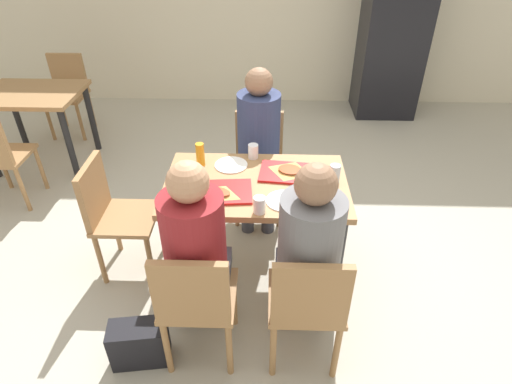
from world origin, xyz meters
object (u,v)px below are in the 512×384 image
at_px(chair_near_right, 307,302).
at_px(condiment_bottle, 200,155).
at_px(plastic_cup_b, 259,205).
at_px(person_in_brown_jacket, 309,248).
at_px(main_table, 256,196).
at_px(background_chair_far, 68,88).
at_px(person_far_side, 259,138).
at_px(plastic_cup_c, 184,170).
at_px(foil_bundle, 177,176).
at_px(drink_fridge, 393,33).
at_px(person_in_red, 196,246).
at_px(soda_can, 335,174).
at_px(pizza_slice_a, 219,192).
at_px(handbag, 139,343).
at_px(chair_left_end, 113,210).
at_px(paper_plate_center, 231,165).
at_px(plastic_cup_a, 253,151).
at_px(pizza_slice_b, 290,170).
at_px(chair_near_left, 196,299).
at_px(background_table, 34,105).
at_px(tray_red_near, 222,192).
at_px(tray_red_far, 288,173).
at_px(paper_plate_near_edge, 284,201).
at_px(chair_far_side, 259,157).

distance_m(chair_near_right, condiment_bottle, 1.20).
bearing_deg(plastic_cup_b, person_in_brown_jacket, -48.92).
bearing_deg(main_table, background_chair_far, 134.41).
height_order(person_far_side, plastic_cup_c, person_far_side).
distance_m(person_in_brown_jacket, foil_bundle, 0.98).
xyz_separation_m(person_far_side, drink_fridge, (1.49, 2.25, 0.20)).
xyz_separation_m(person_in_red, foil_bundle, (-0.20, 0.59, 0.05)).
relative_size(person_in_brown_jacket, condiment_bottle, 7.91).
xyz_separation_m(soda_can, drink_fridge, (1.00, 2.83, 0.14)).
distance_m(pizza_slice_a, handbag, 0.97).
relative_size(chair_left_end, person_in_brown_jacket, 0.68).
xyz_separation_m(paper_plate_center, plastic_cup_a, (0.14, 0.11, 0.05)).
bearing_deg(person_far_side, pizza_slice_b, -66.36).
xyz_separation_m(person_in_brown_jacket, drink_fridge, (1.20, 3.45, 0.20)).
bearing_deg(chair_near_left, background_table, 130.15).
distance_m(tray_red_near, background_table, 2.51).
height_order(paper_plate_center, background_table, paper_plate_center).
distance_m(tray_red_far, background_chair_far, 3.15).
bearing_deg(main_table, drink_fridge, 62.45).
xyz_separation_m(chair_left_end, tray_red_far, (1.16, 0.11, 0.25)).
distance_m(chair_near_right, chair_left_end, 1.45).
relative_size(paper_plate_near_edge, plastic_cup_b, 2.20).
bearing_deg(pizza_slice_b, background_table, 150.35).
relative_size(pizza_slice_b, handbag, 0.82).
xyz_separation_m(chair_far_side, chair_left_end, (-0.96, -0.75, 0.00)).
height_order(chair_near_right, chair_far_side, same).
height_order(chair_far_side, tray_red_far, chair_far_side).
bearing_deg(condiment_bottle, tray_red_near, -62.00).
bearing_deg(plastic_cup_b, drink_fridge, 65.21).
distance_m(chair_near_left, background_chair_far, 3.47).
bearing_deg(pizza_slice_b, handbag, -134.34).
xyz_separation_m(paper_plate_center, pizza_slice_b, (0.39, -0.09, 0.02)).
distance_m(foil_bundle, background_chair_far, 2.78).
bearing_deg(plastic_cup_a, pizza_slice_a, -112.13).
distance_m(pizza_slice_a, background_table, 2.52).
relative_size(chair_far_side, background_table, 0.95).
bearing_deg(person_in_red, foil_bundle, 108.98).
bearing_deg(drink_fridge, plastic_cup_a, -120.80).
bearing_deg(person_in_brown_jacket, handbag, -170.41).
distance_m(main_table, condiment_bottle, 0.46).
relative_size(plastic_cup_c, soda_can, 0.82).
xyz_separation_m(person_in_red, drink_fridge, (1.78, 3.45, 0.20)).
xyz_separation_m(plastic_cup_b, background_table, (-2.17, 1.76, -0.18)).
distance_m(pizza_slice_a, background_chair_far, 3.05).
bearing_deg(background_chair_far, pizza_slice_b, -41.35).
height_order(chair_far_side, person_in_red, person_in_red).
bearing_deg(chair_near_right, tray_red_near, 128.39).
distance_m(person_far_side, foil_bundle, 0.79).
bearing_deg(foil_bundle, tray_red_near, -20.61).
bearing_deg(paper_plate_near_edge, tray_red_far, 84.64).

